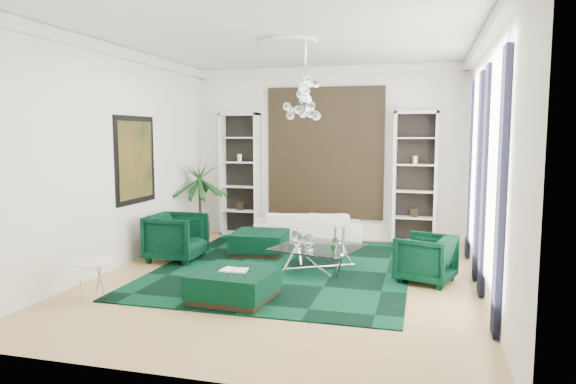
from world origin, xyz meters
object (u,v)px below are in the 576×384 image
(ottoman_side, at_px, (260,243))
(side_table, at_px, (93,281))
(armchair_right, at_px, (426,259))
(palm, at_px, (200,190))
(ottoman_front, at_px, (235,285))
(sofa, at_px, (307,227))
(coffee_table, at_px, (318,259))
(armchair_left, at_px, (177,237))

(ottoman_side, distance_m, side_table, 3.51)
(armchair_right, relative_size, palm, 0.37)
(armchair_right, distance_m, ottoman_front, 3.04)
(sofa, distance_m, ottoman_front, 4.10)
(armchair_right, bearing_deg, palm, -95.83)
(sofa, xyz_separation_m, ottoman_side, (-0.63, -1.38, -0.11))
(coffee_table, height_order, ottoman_side, ottoman_side)
(armchair_left, relative_size, palm, 0.43)
(armchair_left, height_order, armchair_right, armchair_left)
(sofa, xyz_separation_m, armchair_right, (2.46, -2.50, 0.04))
(coffee_table, relative_size, palm, 0.58)
(side_table, height_order, palm, palm)
(ottoman_side, bearing_deg, ottoman_front, -79.35)
(coffee_table, distance_m, ottoman_side, 1.64)
(coffee_table, height_order, palm, palm)
(coffee_table, relative_size, ottoman_front, 1.20)
(ottoman_side, xyz_separation_m, palm, (-1.74, 1.12, 0.88))
(palm, bearing_deg, ottoman_front, -59.50)
(sofa, distance_m, side_table, 5.03)
(armchair_left, bearing_deg, ottoman_front, -136.47)
(ottoman_front, distance_m, side_table, 1.98)
(ottoman_front, bearing_deg, coffee_table, 64.81)
(ottoman_side, bearing_deg, coffee_table, -35.31)
(ottoman_side, relative_size, palm, 0.45)
(armchair_left, height_order, side_table, armchair_left)
(sofa, height_order, coffee_table, sofa)
(armchair_right, relative_size, ottoman_side, 0.83)
(sofa, bearing_deg, armchair_left, 33.79)
(coffee_table, relative_size, ottoman_side, 1.27)
(ottoman_front, bearing_deg, palm, 120.50)
(palm, bearing_deg, ottoman_side, -32.60)
(armchair_right, height_order, palm, palm)
(coffee_table, height_order, ottoman_front, coffee_table)
(sofa, bearing_deg, armchair_right, 120.49)
(ottoman_side, relative_size, side_table, 1.78)
(armchair_right, height_order, side_table, armchair_right)
(coffee_table, xyz_separation_m, palm, (-3.08, 2.06, 0.88))
(armchair_left, xyz_separation_m, armchair_right, (4.44, -0.31, -0.06))
(sofa, relative_size, ottoman_front, 2.14)
(sofa, relative_size, palm, 1.03)
(armchair_left, relative_size, side_table, 1.70)
(ottoman_side, bearing_deg, palm, 147.40)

